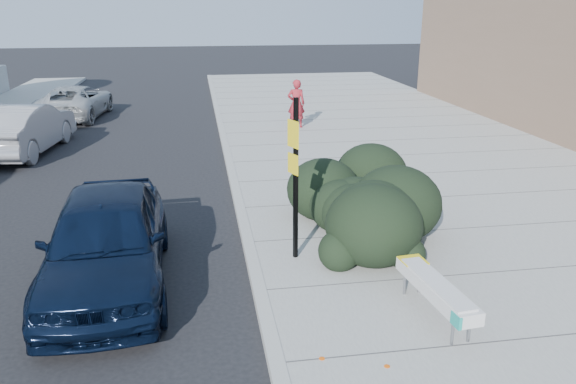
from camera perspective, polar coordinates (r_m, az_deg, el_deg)
name	(u,v)px	position (r m, az deg, el deg)	size (l,w,h in m)	color
ground	(260,298)	(9.45, -2.85, -10.75)	(120.00, 120.00, 0.00)	black
sidewalk_near	(450,186)	(15.39, 16.09, 0.60)	(11.20, 50.00, 0.15)	gray
curb_near	(237,197)	(13.99, -5.18, -0.47)	(0.22, 50.00, 0.17)	#9E9E99
bench	(436,289)	(8.73, 14.79, -9.48)	(0.58, 1.97, 0.58)	gray
bike_rack	(335,203)	(11.68, 4.78, -1.15)	(0.11, 0.62, 0.91)	black
sign_post	(295,171)	(9.93, 0.71, 2.13)	(0.17, 0.33, 2.97)	black
hedge	(364,189)	(11.79, 7.70, 0.29)	(2.17, 4.33, 1.63)	black
sedan_navy	(106,240)	(10.01, -17.96, -4.65)	(1.97, 4.89, 1.67)	black
wagon_silver	(24,128)	(20.17, -25.26, 5.87)	(1.72, 4.92, 1.62)	#9B9A9F
suv_silver	(75,102)	(25.82, -20.82, 8.58)	(2.29, 4.97, 1.38)	#ADB1B3
pedestrian	(296,104)	(21.46, 0.84, 8.97)	(0.66, 0.44, 1.82)	maroon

